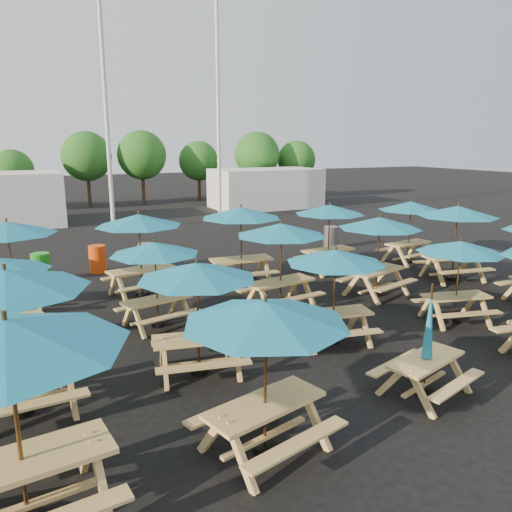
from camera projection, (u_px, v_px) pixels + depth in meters
name	position (u px, v px, depth m)	size (l,w,h in m)	color
ground	(280.00, 306.00, 13.57)	(120.00, 120.00, 0.00)	black
picnic_unit_0	(8.00, 345.00, 5.34)	(2.91, 2.91, 2.57)	tan
picnic_unit_1	(7.00, 287.00, 7.72)	(2.70, 2.70, 2.49)	tan
picnic_unit_3	(8.00, 232.00, 12.78)	(3.02, 3.02, 2.41)	tan
picnic_unit_4	(265.00, 320.00, 6.78)	(2.87, 2.87, 2.30)	tan
picnic_unit_5	(197.00, 276.00, 9.24)	(2.63, 2.63, 2.22)	tan
picnic_unit_6	(155.00, 252.00, 11.73)	(2.57, 2.57, 2.10)	tan
picnic_unit_7	(139.00, 224.00, 14.09)	(2.87, 2.87, 2.41)	tan
picnic_unit_8	(427.00, 350.00, 8.68)	(1.93, 1.79, 2.04)	tan
picnic_unit_9	(335.00, 261.00, 10.75)	(2.51, 2.51, 2.13)	tan
picnic_unit_10	(281.00, 233.00, 12.95)	(2.72, 2.72, 2.34)	tan
picnic_unit_11	(241.00, 216.00, 15.30)	(2.70, 2.70, 2.45)	tan
picnic_unit_13	(460.00, 251.00, 12.03)	(2.53, 2.53, 2.07)	tan
picnic_unit_14	(380.00, 226.00, 14.12)	(2.91, 2.91, 2.32)	tan
picnic_unit_15	(330.00, 212.00, 16.81)	(2.61, 2.61, 2.34)	tan
picnic_unit_18	(457.00, 215.00, 15.71)	(2.88, 2.88, 2.44)	tan
picnic_unit_19	(411.00, 209.00, 18.04)	(2.67, 2.67, 2.29)	tan
waste_bin_0	(41.00, 268.00, 15.87)	(0.58, 0.58, 0.93)	#1C901A
waste_bin_1	(98.00, 259.00, 17.05)	(0.58, 0.58, 0.93)	#E1400D
waste_bin_2	(147.00, 257.00, 17.38)	(0.58, 0.58, 0.93)	gray
waste_bin_3	(331.00, 238.00, 20.83)	(0.58, 0.58, 0.93)	gray
mast_0	(106.00, 107.00, 23.72)	(0.20, 0.20, 12.00)	silver
mast_1	(218.00, 112.00, 28.20)	(0.20, 0.20, 12.00)	silver
event_tent_1	(265.00, 188.00, 33.77)	(7.00, 4.00, 2.60)	silver
tree_2	(12.00, 170.00, 31.15)	(2.59, 2.59, 3.93)	#382314
tree_3	(87.00, 156.00, 33.85)	(3.36, 3.36, 5.09)	#382314
tree_4	(142.00, 155.00, 34.96)	(3.41, 3.41, 5.17)	#382314
tree_5	(199.00, 161.00, 37.24)	(2.94, 2.94, 4.45)	#382314
tree_6	(257.00, 155.00, 37.24)	(3.38, 3.38, 5.13)	#382314
tree_7	(296.00, 160.00, 38.78)	(2.95, 2.95, 4.48)	#382314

